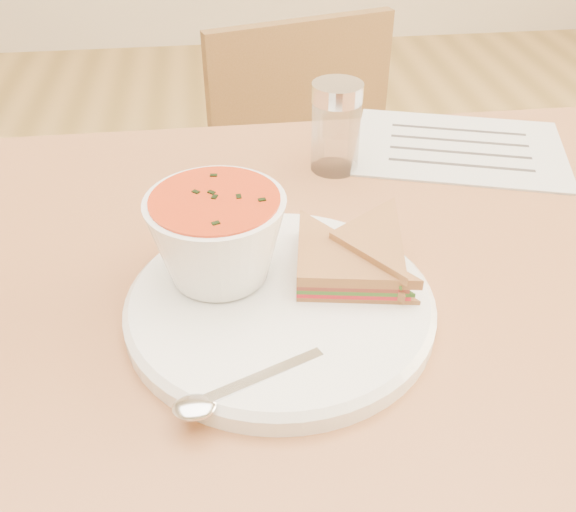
{
  "coord_description": "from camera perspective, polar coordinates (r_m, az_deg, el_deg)",
  "views": [
    {
      "loc": [
        -0.11,
        -0.51,
        1.15
      ],
      "look_at": [
        -0.05,
        -0.04,
        0.8
      ],
      "focal_mm": 40.0,
      "sensor_mm": 36.0,
      "label": 1
    }
  ],
  "objects": [
    {
      "name": "paper_menu",
      "position": [
        0.91,
        14.99,
        9.29
      ],
      "size": [
        0.32,
        0.28,
        0.0
      ],
      "primitive_type": null,
      "rotation": [
        0.0,
        0.0,
        -0.3
      ],
      "color": "silver",
      "rests_on": "dining_table"
    },
    {
      "name": "sandwich_half_b",
      "position": [
        0.62,
        3.64,
        0.99
      ],
      "size": [
        0.13,
        0.13,
        0.03
      ],
      "primitive_type": null,
      "rotation": [
        0.0,
        0.0,
        -0.96
      ],
      "color": "#A7773B",
      "rests_on": "plate"
    },
    {
      "name": "dining_table",
      "position": [
        0.93,
        3.01,
        -19.58
      ],
      "size": [
        1.0,
        0.7,
        0.75
      ],
      "primitive_type": null,
      "color": "brown",
      "rests_on": "floor"
    },
    {
      "name": "plate",
      "position": [
        0.6,
        -0.71,
        -4.45
      ],
      "size": [
        0.37,
        0.37,
        0.02
      ],
      "primitive_type": null,
      "rotation": [
        0.0,
        0.0,
        -0.35
      ],
      "color": "white",
      "rests_on": "dining_table"
    },
    {
      "name": "chair_far",
      "position": [
        1.25,
        4.03,
        -0.1
      ],
      "size": [
        0.45,
        0.45,
        0.81
      ],
      "primitive_type": null,
      "rotation": [
        0.0,
        0.0,
        3.42
      ],
      "color": "brown",
      "rests_on": "floor"
    },
    {
      "name": "sandwich_half_a",
      "position": [
        0.57,
        0.75,
        -3.27
      ],
      "size": [
        0.13,
        0.13,
        0.03
      ],
      "primitive_type": null,
      "rotation": [
        0.0,
        0.0,
        -0.17
      ],
      "color": "#A7773B",
      "rests_on": "plate"
    },
    {
      "name": "soup_bowl",
      "position": [
        0.59,
        -6.26,
        1.33
      ],
      "size": [
        0.17,
        0.17,
        0.09
      ],
      "primitive_type": null,
      "rotation": [
        0.0,
        0.0,
        0.37
      ],
      "color": "white",
      "rests_on": "plate"
    },
    {
      "name": "condiment_shaker",
      "position": [
        0.81,
        4.27,
        11.33
      ],
      "size": [
        0.07,
        0.07,
        0.11
      ],
      "primitive_type": null,
      "rotation": [
        0.0,
        0.0,
        0.1
      ],
      "color": "silver",
      "rests_on": "dining_table"
    },
    {
      "name": "spoon",
      "position": [
        0.51,
        -3.11,
        -11.06
      ],
      "size": [
        0.17,
        0.1,
        0.01
      ],
      "primitive_type": null,
      "rotation": [
        0.0,
        0.0,
        0.42
      ],
      "color": "silver",
      "rests_on": "plate"
    }
  ]
}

